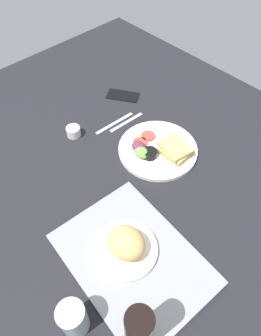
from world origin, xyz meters
The scene contains 10 objects.
ground_plane centered at (0.00, 0.00, -1.50)cm, with size 190.00×150.00×3.00cm, color black.
serving_tray centered at (-21.77, 24.55, 0.80)cm, with size 45.00×33.00×1.60cm, color gray.
bread_plate_near centered at (-18.71, 24.39, 5.25)cm, with size 19.48×19.48×9.31cm.
plate_with_salad centered at (2.68, -12.38, 1.63)cm, with size 30.50×30.50×5.40cm.
drinking_glass centered at (-24.32, 47.38, 6.13)cm, with size 7.14×7.14×12.26cm, color silver.
soda_bottle centered at (-38.13, 38.45, 11.58)cm, with size 6.40×6.40×23.15cm, color black.
espresso_cup centered at (32.52, 5.67, 2.00)cm, with size 5.60×5.60×4.00cm, color silver.
fork centered at (23.33, -14.79, 0.25)cm, with size 17.00×1.40×0.50cm, color #B7B7BC.
knife centered at (26.33, -10.79, 0.25)cm, with size 19.00×1.40×0.50cm, color #B7B7BC.
cell_phone centered at (37.43, -25.63, 0.40)cm, with size 14.40×7.20×0.80cm, color black.
Camera 1 is at (-47.17, 49.46, 88.88)cm, focal length 32.74 mm.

